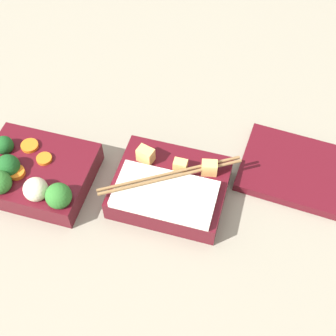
# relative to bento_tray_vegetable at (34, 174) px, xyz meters

# --- Properties ---
(ground_plane) EXTENTS (3.00, 3.00, 0.00)m
(ground_plane) POSITION_rel_bento_tray_vegetable_xyz_m (0.12, 0.02, -0.03)
(ground_plane) COLOR gray
(bento_tray_vegetable) EXTENTS (0.17, 0.14, 0.07)m
(bento_tray_vegetable) POSITION_rel_bento_tray_vegetable_xyz_m (0.00, 0.00, 0.00)
(bento_tray_vegetable) COLOR #510F19
(bento_tray_vegetable) RESTS_ON ground_plane
(bento_tray_rice) EXTENTS (0.20, 0.14, 0.06)m
(bento_tray_rice) POSITION_rel_bento_tray_vegetable_xyz_m (0.22, 0.04, -0.00)
(bento_tray_rice) COLOR #510F19
(bento_tray_rice) RESTS_ON ground_plane
(bento_lid) EXTENTS (0.18, 0.15, 0.02)m
(bento_lid) POSITION_rel_bento_tray_vegetable_xyz_m (0.40, 0.14, -0.02)
(bento_lid) COLOR #510F19
(bento_lid) RESTS_ON ground_plane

